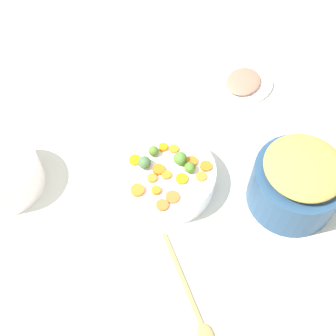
{
  "coord_description": "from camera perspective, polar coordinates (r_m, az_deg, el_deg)",
  "views": [
    {
      "loc": [
        -0.14,
        -0.61,
        1.14
      ],
      "look_at": [
        0.03,
        0.02,
        0.11
      ],
      "focal_mm": 45.7,
      "sensor_mm": 36.0,
      "label": 1
    }
  ],
  "objects": [
    {
      "name": "carrot_slice_6",
      "position": [
        1.18,
        0.62,
        -3.89
      ],
      "size": [
        0.06,
        0.06,
        0.01
      ],
      "primitive_type": "cylinder",
      "rotation": [
        0.0,
        0.0,
        5.45
      ],
      "color": "orange",
      "rests_on": "serving_bowl_carrots"
    },
    {
      "name": "wooden_spoon",
      "position": [
        1.15,
        3.59,
        -18.21
      ],
      "size": [
        0.06,
        0.32,
        0.01
      ],
      "color": "tan",
      "rests_on": "tabletop"
    },
    {
      "name": "metal_pot",
      "position": [
        1.26,
        16.57,
        -2.31
      ],
      "size": [
        0.25,
        0.25,
        0.15
      ],
      "primitive_type": "cylinder",
      "color": "navy",
      "rests_on": "tabletop"
    },
    {
      "name": "carrot_slice_9",
      "position": [
        1.2,
        -2.09,
        -1.5
      ],
      "size": [
        0.04,
        0.04,
        0.01
      ],
      "primitive_type": "cylinder",
      "rotation": [
        0.0,
        0.0,
        1.08
      ],
      "color": "orange",
      "rests_on": "serving_bowl_carrots"
    },
    {
      "name": "carrot_slice_5",
      "position": [
        1.18,
        -1.6,
        -3.01
      ],
      "size": [
        0.03,
        0.03,
        0.01
      ],
      "primitive_type": "cylinder",
      "rotation": [
        0.0,
        0.0,
        1.32
      ],
      "color": "orange",
      "rests_on": "serving_bowl_carrots"
    },
    {
      "name": "serving_bowl_carrots",
      "position": [
        1.26,
        0.0,
        -1.24
      ],
      "size": [
        0.28,
        0.28,
        0.08
      ],
      "primitive_type": "cylinder",
      "color": "white",
      "rests_on": "tabletop"
    },
    {
      "name": "carrot_slice_13",
      "position": [
        1.24,
        3.19,
        0.88
      ],
      "size": [
        0.04,
        0.04,
        0.01
      ],
      "primitive_type": "cylinder",
      "rotation": [
        0.0,
        0.0,
        3.54
      ],
      "color": "orange",
      "rests_on": "serving_bowl_carrots"
    },
    {
      "name": "brussels_sprout_2",
      "position": [
        1.24,
        -1.82,
        2.29
      ],
      "size": [
        0.03,
        0.03,
        0.03
      ],
      "primitive_type": "sphere",
      "color": "#557B27",
      "rests_on": "serving_bowl_carrots"
    },
    {
      "name": "tabletop",
      "position": [
        1.29,
        -0.93,
        -3.32
      ],
      "size": [
        2.4,
        2.4,
        0.02
      ],
      "primitive_type": "cube",
      "color": "silver",
      "rests_on": "ground"
    },
    {
      "name": "brussels_sprout_0",
      "position": [
        1.22,
        -3.15,
        0.72
      ],
      "size": [
        0.04,
        0.04,
        0.04
      ],
      "primitive_type": "sphere",
      "color": "#4B6F41",
      "rests_on": "serving_bowl_carrots"
    },
    {
      "name": "carrot_slice_11",
      "position": [
        1.26,
        0.81,
        2.57
      ],
      "size": [
        0.03,
        0.03,
        0.01
      ],
      "primitive_type": "cylinder",
      "rotation": [
        0.0,
        0.0,
        4.9
      ],
      "color": "orange",
      "rests_on": "serving_bowl_carrots"
    },
    {
      "name": "carrot_slice_0",
      "position": [
        1.21,
        4.46,
        -1.13
      ],
      "size": [
        0.04,
        0.04,
        0.01
      ],
      "primitive_type": "cylinder",
      "rotation": [
        0.0,
        0.0,
        2.05
      ],
      "color": "orange",
      "rests_on": "serving_bowl_carrots"
    },
    {
      "name": "brussels_sprout_1",
      "position": [
        1.22,
        1.64,
        1.29
      ],
      "size": [
        0.04,
        0.04,
        0.04
      ],
      "primitive_type": "sphere",
      "color": "#548631",
      "rests_on": "serving_bowl_carrots"
    },
    {
      "name": "carrot_slice_3",
      "position": [
        1.19,
        -4.1,
        -2.97
      ],
      "size": [
        0.05,
        0.05,
        0.01
      ],
      "primitive_type": "cylinder",
      "rotation": [
        0.0,
        0.0,
        0.8
      ],
      "color": "orange",
      "rests_on": "serving_bowl_carrots"
    },
    {
      "name": "carrot_slice_8",
      "position": [
        1.24,
        -4.4,
        1.06
      ],
      "size": [
        0.04,
        0.04,
        0.01
      ],
      "primitive_type": "cylinder",
      "rotation": [
        0.0,
        0.0,
        3.21
      ],
      "color": "orange",
      "rests_on": "serving_bowl_carrots"
    },
    {
      "name": "stuffing_mound",
      "position": [
        1.18,
        17.74,
        0.13
      ],
      "size": [
        0.22,
        0.22,
        0.05
      ],
      "primitive_type": "ellipsoid",
      "color": "tan",
      "rests_on": "metal_pot"
    },
    {
      "name": "ham_slice_main",
      "position": [
        1.54,
        10.0,
        11.3
      ],
      "size": [
        0.18,
        0.18,
        0.02
      ],
      "primitive_type": "ellipsoid",
      "rotation": [
        0.0,
        0.0,
        0.71
      ],
      "color": "#BE745E",
      "rests_on": "ham_plate"
    },
    {
      "name": "carrot_slice_4",
      "position": [
        1.22,
        -1.33,
        -0.22
      ],
      "size": [
        0.04,
        0.04,
        0.01
      ],
      "primitive_type": "cylinder",
      "rotation": [
        0.0,
        0.0,
        5.97
      ],
      "color": "orange",
      "rests_on": "serving_bowl_carrots"
    },
    {
      "name": "brussels_sprout_3",
      "position": [
        1.21,
        2.96,
        -0.03
      ],
      "size": [
        0.03,
        0.03,
        0.03
      ],
      "primitive_type": "sphere",
      "color": "#4F8228",
      "rests_on": "serving_bowl_carrots"
    },
    {
      "name": "ham_plate",
      "position": [
        1.57,
        9.83,
        11.42
      ],
      "size": [
        0.22,
        0.22,
        0.01
      ],
      "primitive_type": "cylinder",
      "color": "white",
      "rests_on": "tabletop"
    },
    {
      "name": "carrot_slice_7",
      "position": [
        1.2,
        1.86,
        -1.45
      ],
      "size": [
        0.04,
        0.04,
        0.01
      ],
      "primitive_type": "cylinder",
      "rotation": [
        0.0,
        0.0,
        0.14
      ],
      "color": "orange",
      "rests_on": "serving_bowl_carrots"
    },
    {
      "name": "carrot_slice_2",
      "position": [
        1.26,
        -0.63,
        2.78
      ],
      "size": [
        0.04,
        0.04,
        0.01
      ],
      "primitive_type": "cylinder",
      "rotation": [
        0.0,
        0.0,
        0.9
      ],
      "color": "orange",
      "rests_on": "serving_bowl_carrots"
    },
    {
      "name": "carrot_slice_1",
      "position": [
        1.16,
        -0.77,
        -4.97
      ],
      "size": [
        0.05,
        0.05,
        0.01
      ],
      "primitive_type": "cylinder",
      "rotation": [
        0.0,
        0.0,
        1.16
      ],
      "color": "orange",
      "rests_on": "serving_bowl_carrots"
    },
    {
      "name": "carrot_slice_12",
      "position": [
        1.21,
        -0.16,
        -1.1
      ],
      "size": [
        0.03,
        0.03,
        0.01
      ],
      "primitive_type": "cylinder",
      "rotation": [
        0.0,
        0.0,
        0.13
      ],
      "color": "orange",
      "rests_on": "serving_bowl_carrots"
    },
    {
      "name": "carrot_slice_10",
      "position": [
        1.23,
        5.07,
        0.29
      ],
      "size": [
        0.05,
        0.05,
        0.01
      ],
      "primitive_type": "cylinder",
      "rotation": [
        0.0,
        0.0,
        4.18
      ],
      "color": "orange",
      "rests_on": "serving_bowl_carrots"
    },
    {
      "name": "casserole_dish",
      "position": [
        1.34,
        -21.18,
        -0.89
      ],
      "size": [
        0.22,
        0.22,
        0.11
      ],
      "primitive_type": "cylinder",
      "color": "white",
      "rests_on": "tabletop"
    }
  ]
}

